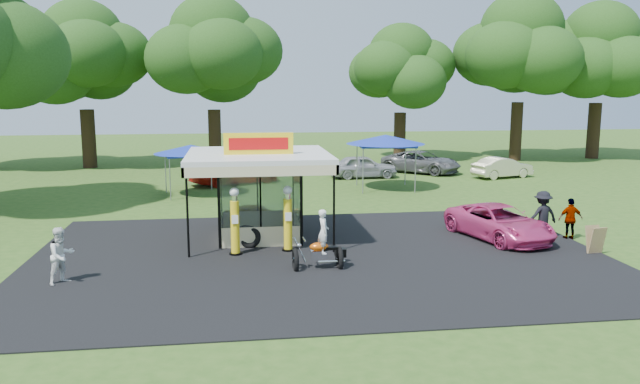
# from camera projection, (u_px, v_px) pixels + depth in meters

# --- Properties ---
(ground) EXTENTS (120.00, 120.00, 0.00)m
(ground) POSITION_uv_depth(u_px,v_px,m) (329.00, 274.00, 19.88)
(ground) COLOR #2E5319
(ground) RESTS_ON ground
(asphalt_apron) EXTENTS (20.00, 14.00, 0.04)m
(asphalt_apron) POSITION_uv_depth(u_px,v_px,m) (320.00, 256.00, 21.83)
(asphalt_apron) COLOR black
(asphalt_apron) RESTS_ON ground
(gas_station_kiosk) EXTENTS (5.40, 5.40, 4.18)m
(gas_station_kiosk) POSITION_uv_depth(u_px,v_px,m) (259.00, 194.00, 24.19)
(gas_station_kiosk) COLOR white
(gas_station_kiosk) RESTS_ON ground
(gas_pump_left) EXTENTS (0.45, 0.45, 2.43)m
(gas_pump_left) POSITION_uv_depth(u_px,v_px,m) (235.00, 223.00, 21.84)
(gas_pump_left) COLOR black
(gas_pump_left) RESTS_ON ground
(gas_pump_right) EXTENTS (0.45, 0.45, 2.41)m
(gas_pump_right) POSITION_uv_depth(u_px,v_px,m) (288.00, 220.00, 22.35)
(gas_pump_right) COLOR black
(gas_pump_right) RESTS_ON ground
(motorcycle) EXTENTS (1.75, 0.86, 2.07)m
(motorcycle) POSITION_uv_depth(u_px,v_px,m) (321.00, 245.00, 20.25)
(motorcycle) COLOR black
(motorcycle) RESTS_ON ground
(spare_tires) EXTENTS (1.05, 0.74, 0.86)m
(spare_tires) POSITION_uv_depth(u_px,v_px,m) (248.00, 237.00, 23.00)
(spare_tires) COLOR black
(spare_tires) RESTS_ON ground
(a_frame_sign) EXTENTS (0.58, 0.55, 1.00)m
(a_frame_sign) POSITION_uv_depth(u_px,v_px,m) (595.00, 240.00, 22.14)
(a_frame_sign) COLOR #593819
(a_frame_sign) RESTS_ON ground
(kiosk_car) EXTENTS (2.82, 1.13, 0.96)m
(kiosk_car) POSITION_uv_depth(u_px,v_px,m) (257.00, 215.00, 26.56)
(kiosk_car) COLOR yellow
(kiosk_car) RESTS_ON ground
(pink_sedan) EXTENTS (3.40, 5.23, 1.34)m
(pink_sedan) POSITION_uv_depth(u_px,v_px,m) (499.00, 222.00, 24.22)
(pink_sedan) COLOR #D73A7D
(pink_sedan) RESTS_ON ground
(spectator_west) EXTENTS (1.06, 1.07, 1.75)m
(spectator_west) POSITION_uv_depth(u_px,v_px,m) (62.00, 256.00, 18.76)
(spectator_west) COLOR white
(spectator_west) RESTS_ON ground
(spectator_east_a) EXTENTS (1.31, 0.86, 1.91)m
(spectator_east_a) POSITION_uv_depth(u_px,v_px,m) (542.00, 215.00, 24.19)
(spectator_east_a) COLOR black
(spectator_east_a) RESTS_ON ground
(spectator_east_b) EXTENTS (0.98, 0.47, 1.62)m
(spectator_east_b) POSITION_uv_depth(u_px,v_px,m) (571.00, 219.00, 24.19)
(spectator_east_b) COLOR gray
(spectator_east_b) RESTS_ON ground
(bg_car_b) EXTENTS (5.97, 4.44, 1.61)m
(bg_car_b) POSITION_uv_depth(u_px,v_px,m) (234.00, 171.00, 37.89)
(bg_car_b) COLOR #B3180D
(bg_car_b) RESTS_ON ground
(bg_car_c) EXTENTS (4.40, 1.86, 1.49)m
(bg_car_c) POSITION_uv_depth(u_px,v_px,m) (363.00, 166.00, 40.31)
(bg_car_c) COLOR #A4A3A8
(bg_car_c) RESTS_ON ground
(bg_car_d) EXTENTS (5.63, 5.47, 1.49)m
(bg_car_d) POSITION_uv_depth(u_px,v_px,m) (421.00, 162.00, 42.65)
(bg_car_d) COLOR #5D5D5F
(bg_car_d) RESTS_ON ground
(bg_car_e) EXTENTS (4.29, 2.51, 1.34)m
(bg_car_e) POSITION_uv_depth(u_px,v_px,m) (502.00, 168.00, 40.39)
(bg_car_e) COLOR beige
(bg_car_e) RESTS_ON ground
(tent_west) EXTENTS (3.94, 3.94, 2.76)m
(tent_west) POSITION_uv_depth(u_px,v_px,m) (191.00, 150.00, 33.72)
(tent_west) COLOR gray
(tent_west) RESTS_ON ground
(tent_east) EXTENTS (4.50, 4.50, 3.15)m
(tent_east) POSITION_uv_depth(u_px,v_px,m) (386.00, 140.00, 35.63)
(tent_east) COLOR gray
(tent_east) RESTS_ON ground
(oak_far_b) EXTENTS (9.78, 9.78, 11.66)m
(oak_far_b) POSITION_uv_depth(u_px,v_px,m) (84.00, 64.00, 44.24)
(oak_far_b) COLOR black
(oak_far_b) RESTS_ON ground
(oak_far_c) EXTENTS (10.11, 10.11, 11.92)m
(oak_far_c) POSITION_uv_depth(u_px,v_px,m) (213.00, 62.00, 43.87)
(oak_far_c) COLOR black
(oak_far_c) RESTS_ON ground
(oak_far_d) EXTENTS (8.81, 8.81, 10.49)m
(oak_far_d) POSITION_uv_depth(u_px,v_px,m) (401.00, 75.00, 49.13)
(oak_far_d) COLOR black
(oak_far_d) RESTS_ON ground
(oak_far_e) EXTENTS (10.75, 10.75, 12.80)m
(oak_far_e) POSITION_uv_depth(u_px,v_px,m) (520.00, 56.00, 48.55)
(oak_far_e) COLOR black
(oak_far_e) RESTS_ON ground
(oak_far_f) EXTENTS (10.19, 10.19, 12.28)m
(oak_far_f) POSITION_uv_depth(u_px,v_px,m) (599.00, 61.00, 50.01)
(oak_far_f) COLOR black
(oak_far_f) RESTS_ON ground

